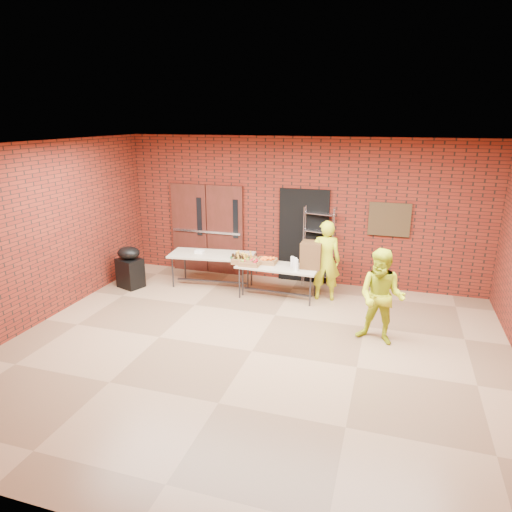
{
  "coord_description": "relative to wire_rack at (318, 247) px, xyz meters",
  "views": [
    {
      "loc": [
        1.99,
        -6.21,
        3.59
      ],
      "look_at": [
        -0.36,
        1.4,
        1.15
      ],
      "focal_mm": 32.0,
      "sensor_mm": 36.0,
      "label": 1
    }
  ],
  "objects": [
    {
      "name": "cup_stack_back",
      "position": [
        -0.36,
        -0.92,
        -0.1
      ],
      "size": [
        0.07,
        0.07,
        0.21
      ],
      "primitive_type": "cylinder",
      "color": "white",
      "rests_on": "table_right"
    },
    {
      "name": "dark_doorway",
      "position": [
        -0.36,
        0.14,
        0.17
      ],
      "size": [
        1.1,
        0.06,
        2.1
      ],
      "primitive_type": "cube",
      "color": "black",
      "rests_on": "room"
    },
    {
      "name": "coffee_dispenser",
      "position": [
        0.02,
        -0.88,
        0.07
      ],
      "size": [
        0.41,
        0.36,
        0.54
      ],
      "primitive_type": "cube",
      "color": "#52381C",
      "rests_on": "table_right"
    },
    {
      "name": "basket_oranges",
      "position": [
        -0.91,
        -0.88,
        -0.15
      ],
      "size": [
        0.4,
        0.31,
        0.12
      ],
      "color": "#98643D",
      "rests_on": "table_right"
    },
    {
      "name": "room",
      "position": [
        -0.46,
        -3.32,
        0.72
      ],
      "size": [
        8.08,
        7.08,
        3.28
      ],
      "color": "brown",
      "rests_on": "ground"
    },
    {
      "name": "wire_rack",
      "position": [
        0.0,
        0.0,
        0.0
      ],
      "size": [
        0.68,
        0.35,
        1.76
      ],
      "primitive_type": null,
      "rotation": [
        0.0,
        0.0,
        -0.21
      ],
      "color": "#BAB8C0",
      "rests_on": "room"
    },
    {
      "name": "napkin_box",
      "position": [
        -2.46,
        -0.81,
        -0.1
      ],
      "size": [
        0.19,
        0.13,
        0.06
      ],
      "primitive_type": "cube",
      "color": "white",
      "rests_on": "table_left"
    },
    {
      "name": "basket_bananas",
      "position": [
        -1.36,
        -0.99,
        -0.14
      ],
      "size": [
        0.47,
        0.37,
        0.15
      ],
      "color": "#98643D",
      "rests_on": "table_right"
    },
    {
      "name": "covered_grill",
      "position": [
        -3.88,
        -1.35,
        -0.42
      ],
      "size": [
        0.62,
        0.57,
        0.92
      ],
      "rotation": [
        0.0,
        0.0,
        -0.35
      ],
      "color": "black",
      "rests_on": "room"
    },
    {
      "name": "cup_stack_front",
      "position": [
        -0.28,
        -1.05,
        -0.09
      ],
      "size": [
        0.08,
        0.08,
        0.23
      ],
      "primitive_type": "cylinder",
      "color": "white",
      "rests_on": "table_right"
    },
    {
      "name": "basket_apples",
      "position": [
        -1.21,
        -1.1,
        -0.14
      ],
      "size": [
        0.42,
        0.32,
        0.13
      ],
      "color": "#98643D",
      "rests_on": "table_right"
    },
    {
      "name": "table_right",
      "position": [
        -0.65,
        -0.98,
        -0.26
      ],
      "size": [
        1.68,
        0.75,
        0.68
      ],
      "rotation": [
        0.0,
        0.0,
        -0.04
      ],
      "color": "#B5A88A",
      "rests_on": "room"
    },
    {
      "name": "double_doors",
      "position": [
        -2.66,
        0.12,
        0.17
      ],
      "size": [
        1.78,
        0.12,
        2.1
      ],
      "color": "#4C1B15",
      "rests_on": "room"
    },
    {
      "name": "table_left",
      "position": [
        -2.18,
        -0.79,
        -0.2
      ],
      "size": [
        1.89,
        0.96,
        0.75
      ],
      "rotation": [
        0.0,
        0.0,
        0.11
      ],
      "color": "#B5A88A",
      "rests_on": "room"
    },
    {
      "name": "volunteer_woman",
      "position": [
        0.29,
        -0.79,
        -0.05
      ],
      "size": [
        0.65,
        0.48,
        1.65
      ],
      "primitive_type": "imported",
      "rotation": [
        0.0,
        0.0,
        3.29
      ],
      "color": "#BDCE16",
      "rests_on": "room"
    },
    {
      "name": "cup_stack_mid",
      "position": [
        -0.23,
        -1.18,
        -0.08
      ],
      "size": [
        0.08,
        0.08,
        0.24
      ],
      "primitive_type": "cylinder",
      "color": "white",
      "rests_on": "table_right"
    },
    {
      "name": "bronze_plaque",
      "position": [
        1.44,
        0.13,
        0.67
      ],
      "size": [
        0.85,
        0.04,
        0.7
      ],
      "primitive_type": "cube",
      "color": "#392816",
      "rests_on": "room"
    },
    {
      "name": "muffin_tray",
      "position": [
        -1.49,
        -0.88,
        -0.09
      ],
      "size": [
        0.43,
        0.43,
        0.11
      ],
      "color": "#16541F",
      "rests_on": "table_left"
    },
    {
      "name": "volunteer_man",
      "position": [
        1.45,
        -2.38,
        -0.08
      ],
      "size": [
        0.9,
        0.77,
        1.59
      ],
      "primitive_type": "imported",
      "rotation": [
        0.0,
        0.0,
        -0.24
      ],
      "color": "#BDCE16",
      "rests_on": "room"
    }
  ]
}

